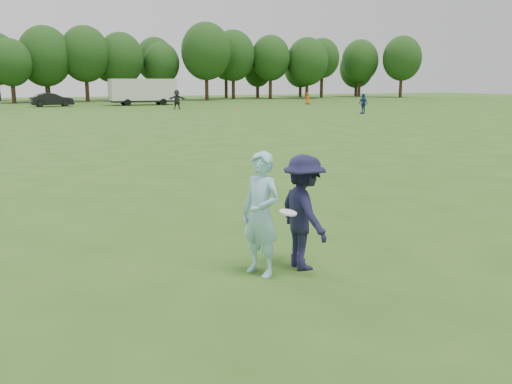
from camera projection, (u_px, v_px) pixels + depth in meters
ground at (217, 271)px, 8.64m from camera, size 200.00×200.00×0.00m
thrower at (261, 214)px, 8.33m from camera, size 0.70×0.83×1.94m
defender at (304, 212)px, 8.62m from camera, size 0.71×1.21×1.85m
player_far_b at (363, 104)px, 49.59m from camera, size 0.55×1.12×1.84m
player_far_c at (308, 98)px, 68.70m from camera, size 0.88×0.74×1.54m
player_far_d at (177, 99)px, 57.63m from camera, size 1.95×0.84×2.04m
car_f at (52, 100)px, 63.24m from camera, size 4.95×2.28×1.57m
field_cone at (239, 108)px, 57.61m from camera, size 0.28×0.28×0.30m
disc_in_play at (288, 213)px, 8.15m from camera, size 0.32×0.32×0.08m
cargo_trailer at (143, 91)px, 66.83m from camera, size 9.00×2.75×3.20m
treeline at (44, 57)px, 76.95m from camera, size 130.35×18.39×11.74m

